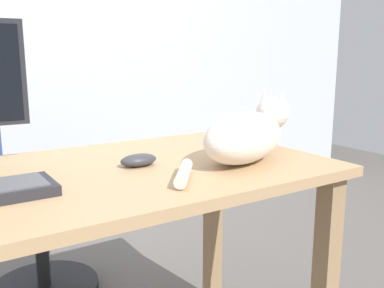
# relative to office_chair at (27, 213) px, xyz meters

# --- Properties ---
(desk) EXTENTS (1.56, 0.72, 0.76)m
(desk) POSITION_rel_office_chair_xyz_m (-0.07, -0.78, 0.25)
(desk) COLOR tan
(desk) RESTS_ON ground_plane
(office_chair) EXTENTS (0.48, 0.48, 0.93)m
(office_chair) POSITION_rel_office_chair_xyz_m (0.00, 0.00, 0.00)
(office_chair) COLOR black
(office_chair) RESTS_ON ground_plane
(cat) EXTENTS (0.57, 0.31, 0.20)m
(cat) POSITION_rel_office_chair_xyz_m (0.47, -0.90, 0.44)
(cat) COLOR silver
(cat) RESTS_ON desk
(computer_mouse) EXTENTS (0.11, 0.06, 0.04)m
(computer_mouse) POSITION_rel_office_chair_xyz_m (0.16, -0.79, 0.38)
(computer_mouse) COLOR #333338
(computer_mouse) RESTS_ON desk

